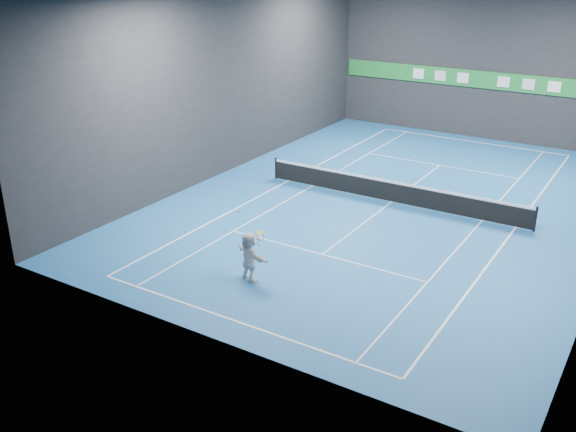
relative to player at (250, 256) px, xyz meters
The scene contains 18 objects.
ground 9.55m from the player, 83.04° to the left, with size 26.00×26.00×0.00m, color #1C5A9A.
wall_back 22.76m from the player, 87.06° to the left, with size 18.00×0.10×9.00m, color #242427.
wall_front 5.21m from the player, 72.07° to the right, with size 18.00×0.10×9.00m, color #242427.
wall_left 12.80m from the player, 129.74° to the left, with size 0.10×26.00×9.00m, color #242427.
baseline_near 2.85m from the player, 64.83° to the right, with size 10.98×0.08×0.01m, color white.
baseline_far 21.38m from the player, 86.91° to the left, with size 10.98×0.08×0.01m, color white.
sideline_doubles_left 10.42m from the player, 114.68° to the left, with size 0.08×23.78×0.01m, color white.
sideline_doubles_right 11.57m from the player, 54.87° to the left, with size 0.08×23.78×0.01m, color white.
sideline_singles_left 9.93m from the player, 107.40° to the left, with size 0.06×23.78×0.01m, color white.
sideline_singles_right 10.84m from the player, 60.86° to the left, with size 0.06×23.78×0.01m, color white.
service_line_near 3.37m from the player, 69.24° to the left, with size 8.23×0.06×0.01m, color white.
service_line_far 15.90m from the player, 85.84° to the left, with size 8.23×0.06×0.01m, color white.
center_service_line 9.55m from the player, 83.04° to the left, with size 0.06×12.80×0.01m, color white.
player is the anchor object (origin of this frame).
tennis_ball 1.61m from the player, behind, with size 0.07×0.07×0.07m, color #B4E125.
tennis_net 9.52m from the player, 83.04° to the left, with size 12.50×0.10×1.07m.
sponsor_banner 22.56m from the player, 87.05° to the left, with size 17.64×0.11×1.00m.
tennis_racket 0.88m from the player, ahead, with size 0.43×0.39×0.64m.
Camera 1 is at (10.32, -25.36, 10.40)m, focal length 40.00 mm.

